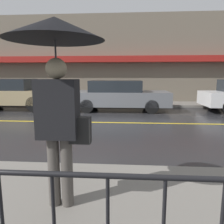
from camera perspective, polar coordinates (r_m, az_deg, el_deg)
name	(u,v)px	position (r m, az deg, el deg)	size (l,w,h in m)	color
ground_plane	(76,122)	(7.94, -9.29, -2.61)	(80.00, 80.00, 0.00)	#262628
sidewalk_far	(96,103)	(12.66, -4.21, 2.25)	(28.00, 1.80, 0.12)	slate
lane_marking	(76,122)	(7.94, -9.29, -2.58)	(25.20, 0.12, 0.01)	gold
building_storefront	(98,59)	(13.60, -3.71, 13.54)	(28.00, 0.85, 5.24)	#706656
pedestrian	(56,61)	(2.47, -14.33, 12.88)	(1.06, 1.06, 2.13)	#4C4742
car_tan	(12,94)	(11.84, -24.69, 4.36)	(4.44, 1.75, 1.49)	tan
car_grey	(119,95)	(10.39, 1.76, 4.37)	(4.62, 1.80, 1.42)	slate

